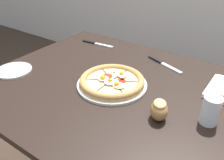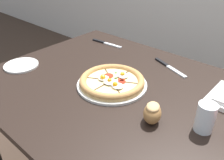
{
  "view_description": "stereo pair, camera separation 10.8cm",
  "coord_description": "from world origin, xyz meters",
  "views": [
    {
      "loc": [
        0.5,
        -0.78,
        1.34
      ],
      "look_at": [
        -0.03,
        -0.01,
        0.79
      ],
      "focal_mm": 38.0,
      "sensor_mm": 36.0,
      "label": 1
    },
    {
      "loc": [
        0.59,
        -0.71,
        1.34
      ],
      "look_at": [
        -0.03,
        -0.01,
        0.79
      ],
      "focal_mm": 38.0,
      "sensor_mm": 36.0,
      "label": 2
    }
  ],
  "objects": [
    {
      "name": "dining_table",
      "position": [
        0.0,
        0.0,
        0.66
      ],
      "size": [
        1.27,
        0.99,
        0.76
      ],
      "color": "black",
      "rests_on": "ground_plane"
    },
    {
      "name": "pizza",
      "position": [
        -0.03,
        -0.01,
        0.78
      ],
      "size": [
        0.32,
        0.32,
        0.05
      ],
      "color": "white",
      "rests_on": "dining_table"
    },
    {
      "name": "bread_piece_near",
      "position": [
        0.25,
        -0.1,
        0.8
      ],
      "size": [
        0.1,
        0.11,
        0.08
      ],
      "rotation": [
        0.0,
        0.0,
        2.03
      ],
      "color": "#A3703D",
      "rests_on": "dining_table"
    },
    {
      "name": "knife_main",
      "position": [
        -0.39,
        0.34,
        0.76
      ],
      "size": [
        0.23,
        0.04,
        0.01
      ],
      "rotation": [
        0.0,
        0.0,
        0.08
      ],
      "color": "silver",
      "rests_on": "dining_table"
    },
    {
      "name": "knife_spare",
      "position": [
        0.08,
        0.32,
        0.76
      ],
      "size": [
        0.23,
        0.1,
        0.01
      ],
      "rotation": [
        0.0,
        0.0,
        -0.36
      ],
      "color": "silver",
      "rests_on": "dining_table"
    },
    {
      "name": "water_glass",
      "position": [
        0.41,
        -0.02,
        0.81
      ],
      "size": [
        0.07,
        0.07,
        0.11
      ],
      "color": "white",
      "rests_on": "dining_table"
    },
    {
      "name": "side_saucer",
      "position": [
        -0.52,
        -0.19,
        0.76
      ],
      "size": [
        0.18,
        0.18,
        0.01
      ],
      "color": "white",
      "rests_on": "dining_table"
    }
  ]
}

